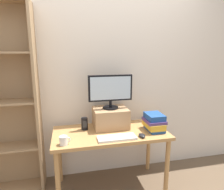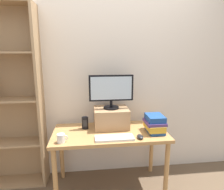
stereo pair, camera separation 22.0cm
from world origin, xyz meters
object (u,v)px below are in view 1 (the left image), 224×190
at_px(coffee_mug, 64,140).
at_px(desk_speaker, 85,124).
at_px(computer_monitor, 110,90).
at_px(keyboard, 117,138).
at_px(book_stack, 154,122).
at_px(desk, 110,139).
at_px(riser_box, 110,118).
at_px(computer_mouse, 142,135).

height_order(coffee_mug, desk_speaker, desk_speaker).
relative_size(computer_monitor, desk_speaker, 3.67).
bearing_deg(desk_speaker, keyboard, -47.29).
bearing_deg(coffee_mug, book_stack, 8.34).
relative_size(desk, riser_box, 3.19).
height_order(computer_monitor, keyboard, computer_monitor).
height_order(computer_mouse, book_stack, book_stack).
bearing_deg(desk_speaker, book_stack, -14.14).
relative_size(desk, coffee_mug, 11.88).
xyz_separation_m(keyboard, book_stack, (0.47, 0.13, 0.08)).
xyz_separation_m(desk, desk_speaker, (-0.28, 0.13, 0.16)).
xyz_separation_m(computer_monitor, book_stack, (0.46, -0.20, -0.35)).
bearing_deg(desk, keyboard, -82.87).
relative_size(desk, computer_monitor, 2.49).
distance_m(computer_mouse, desk_speaker, 0.66).
bearing_deg(keyboard, computer_monitor, 88.93).
distance_m(computer_monitor, keyboard, 0.55).
relative_size(keyboard, desk_speaker, 2.89).
height_order(riser_box, computer_monitor, computer_monitor).
bearing_deg(riser_box, coffee_mug, -146.87).
distance_m(desk, coffee_mug, 0.56).
relative_size(computer_monitor, keyboard, 1.27).
xyz_separation_m(computer_mouse, desk_speaker, (-0.57, 0.34, 0.05)).
distance_m(riser_box, coffee_mug, 0.64).
bearing_deg(computer_monitor, coffee_mug, -146.98).
bearing_deg(computer_monitor, desk_speaker, -178.39).
xyz_separation_m(keyboard, computer_mouse, (0.27, -0.02, 0.01)).
xyz_separation_m(riser_box, desk_speaker, (-0.31, -0.01, -0.05)).
bearing_deg(computer_mouse, book_stack, 36.52).
bearing_deg(riser_box, book_stack, -23.79).
height_order(desk, keyboard, keyboard).
height_order(keyboard, coffee_mug, coffee_mug).
relative_size(computer_mouse, desk_speaker, 0.75).
bearing_deg(coffee_mug, desk_speaker, 55.93).
bearing_deg(computer_mouse, coffee_mug, 179.81).
bearing_deg(desk, coffee_mug, -157.15).
relative_size(keyboard, computer_mouse, 3.84).
height_order(keyboard, desk_speaker, desk_speaker).
bearing_deg(computer_monitor, keyboard, -91.07).
height_order(riser_box, desk_speaker, riser_box).
height_order(computer_mouse, desk_speaker, desk_speaker).
distance_m(computer_mouse, coffee_mug, 0.80).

